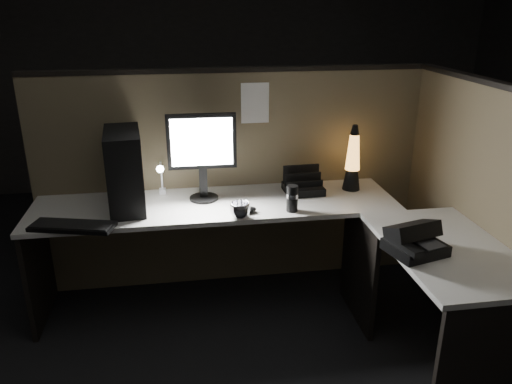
{
  "coord_description": "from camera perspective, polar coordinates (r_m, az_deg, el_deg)",
  "views": [
    {
      "loc": [
        -0.35,
        -2.34,
        1.92
      ],
      "look_at": [
        0.07,
        0.35,
        0.88
      ],
      "focal_mm": 35.0,
      "sensor_mm": 36.0,
      "label": 1
    }
  ],
  "objects": [
    {
      "name": "floor",
      "position": [
        3.05,
        -0.3,
        -18.22
      ],
      "size": [
        6.0,
        6.0,
        0.0
      ],
      "primitive_type": "plane",
      "color": "black",
      "rests_on": "ground"
    },
    {
      "name": "room_shell",
      "position": [
        2.39,
        -0.37,
        13.64
      ],
      "size": [
        6.0,
        6.0,
        6.0
      ],
      "color": "silver",
      "rests_on": "ground"
    },
    {
      "name": "partition_back",
      "position": [
        3.49,
        -2.61,
        1.23
      ],
      "size": [
        2.66,
        0.06,
        1.5
      ],
      "primitive_type": "cube",
      "color": "brown",
      "rests_on": "ground"
    },
    {
      "name": "partition_right",
      "position": [
        3.18,
        23.79,
        -2.58
      ],
      "size": [
        0.06,
        1.66,
        1.5
      ],
      "primitive_type": "cube",
      "color": "brown",
      "rests_on": "ground"
    },
    {
      "name": "desk",
      "position": [
        2.97,
        2.39,
        -6.02
      ],
      "size": [
        2.6,
        1.6,
        0.73
      ],
      "color": "beige",
      "rests_on": "ground"
    },
    {
      "name": "pc_tower",
      "position": [
        3.13,
        -14.77,
        2.46
      ],
      "size": [
        0.25,
        0.48,
        0.48
      ],
      "primitive_type": "cube",
      "rotation": [
        0.0,
        0.0,
        0.1
      ],
      "color": "black",
      "rests_on": "desk"
    },
    {
      "name": "monitor",
      "position": [
        3.15,
        -6.19,
        4.96
      ],
      "size": [
        0.43,
        0.19,
        0.56
      ],
      "rotation": [
        0.0,
        0.0,
        -0.01
      ],
      "color": "black",
      "rests_on": "desk"
    },
    {
      "name": "keyboard",
      "position": [
        2.99,
        -20.23,
        -3.71
      ],
      "size": [
        0.49,
        0.27,
        0.02
      ],
      "primitive_type": "cube",
      "rotation": [
        0.0,
        0.0,
        -0.26
      ],
      "color": "black",
      "rests_on": "desk"
    },
    {
      "name": "mouse",
      "position": [
        3.01,
        -0.76,
        -2.06
      ],
      "size": [
        0.11,
        0.09,
        0.04
      ],
      "primitive_type": "ellipsoid",
      "rotation": [
        0.0,
        0.0,
        0.36
      ],
      "color": "black",
      "rests_on": "desk"
    },
    {
      "name": "clip_lamp",
      "position": [
        3.27,
        -10.78,
        1.7
      ],
      "size": [
        0.05,
        0.19,
        0.24
      ],
      "color": "silver",
      "rests_on": "desk"
    },
    {
      "name": "organizer",
      "position": [
        3.35,
        5.39,
        0.72
      ],
      "size": [
        0.26,
        0.23,
        0.19
      ],
      "rotation": [
        0.0,
        0.0,
        0.04
      ],
      "color": "black",
      "rests_on": "desk"
    },
    {
      "name": "lava_lamp",
      "position": [
        3.4,
        10.98,
        3.27
      ],
      "size": [
        0.12,
        0.12,
        0.45
      ],
      "color": "black",
      "rests_on": "desk"
    },
    {
      "name": "travel_mug",
      "position": [
        3.02,
        4.16,
        -0.74
      ],
      "size": [
        0.07,
        0.07,
        0.16
      ],
      "primitive_type": "cylinder",
      "color": "black",
      "rests_on": "desk"
    },
    {
      "name": "steel_mug",
      "position": [
        2.93,
        -1.82,
        -2.11
      ],
      "size": [
        0.15,
        0.15,
        0.09
      ],
      "primitive_type": "imported",
      "rotation": [
        0.0,
        0.0,
        0.35
      ],
      "color": "silver",
      "rests_on": "desk"
    },
    {
      "name": "figurine",
      "position": [
        3.44,
        4.17,
        1.43
      ],
      "size": [
        0.06,
        0.06,
        0.06
      ],
      "primitive_type": "sphere",
      "color": "yellow",
      "rests_on": "desk"
    },
    {
      "name": "pinned_paper",
      "position": [
        3.33,
        -0.11,
        10.13
      ],
      "size": [
        0.19,
        0.0,
        0.26
      ],
      "primitive_type": "cube",
      "color": "white",
      "rests_on": "partition_back"
    },
    {
      "name": "desk_phone",
      "position": [
        2.66,
        17.56,
        -5.29
      ],
      "size": [
        0.31,
        0.31,
        0.16
      ],
      "rotation": [
        0.0,
        0.0,
        0.26
      ],
      "color": "black",
      "rests_on": "desk"
    }
  ]
}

